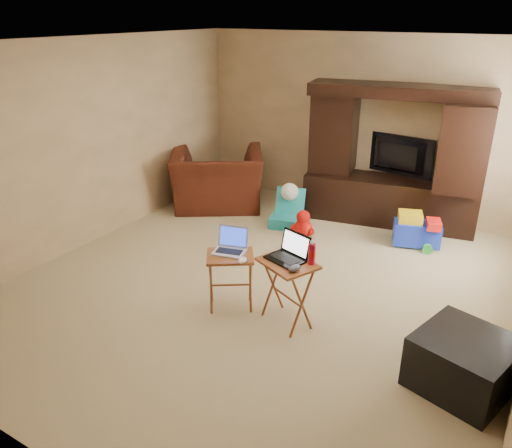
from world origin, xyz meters
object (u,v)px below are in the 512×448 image
Objects in this scene: mouse_right at (295,268)px; laptop_right at (285,248)px; tray_table_right at (287,293)px; mouse_left at (243,260)px; child_rocker at (285,208)px; ottoman at (464,363)px; push_toy at (417,230)px; tray_table_left at (231,281)px; laptop_left at (229,242)px; plush_toy at (303,224)px; recliner at (218,179)px; water_bottle at (312,254)px; television at (396,156)px; entertainment_center at (393,157)px.

laptop_right is at bearing 140.53° from mouse_right.
tray_table_right is at bearing 137.29° from mouse_right.
child_rocker is at bearing 107.60° from mouse_left.
ottoman is at bearing -52.39° from child_rocker.
push_toy is at bearing 112.12° from ottoman.
child_rocker is 2.35m from laptop_right.
tray_table_left is 1.91× the size of laptop_left.
mouse_left reaches higher than plush_toy.
recliner reaches higher than child_rocker.
plush_toy is 2.19m from mouse_right.
laptop_right is (2.29, -2.17, 0.34)m from recliner.
recliner reaches higher than mouse_right.
plush_toy is 2.06m from water_bottle.
plush_toy is 0.65× the size of tray_table_left.
child_rocker is 2.41m from water_bottle.
laptop_right is (0.56, 0.07, 0.48)m from tray_table_left.
tray_table_left reaches higher than plush_toy.
television reaches higher than tray_table_right.
child_rocker is at bearing 123.48° from water_bottle.
push_toy is 2.44m from tray_table_right.
plush_toy is 2.03m from laptop_right.
push_toy is 2.62m from ottoman.
tray_table_left is 0.74m from laptop_right.
tray_table_right is at bearing -9.20° from laptop_right.
plush_toy is at bearing -135.65° from entertainment_center.
mouse_right is (0.54, 0.00, 0.07)m from mouse_left.
mouse_left is at bearing -54.70° from tray_table_left.
push_toy is 2.38m from water_bottle.
push_toy is at bearing 91.64° from laptop_right.
mouse_right is at bearing -66.45° from plush_toy.
plush_toy is (0.38, -0.21, -0.07)m from child_rocker.
television is at bearing 167.86° from recliner.
tray_table_left is at bearing -170.71° from water_bottle.
laptop_right is at bearing 177.81° from tray_table_right.
ottoman is 1.51m from water_bottle.
tray_table_left is (-0.65, -2.99, -0.65)m from entertainment_center.
plush_toy is 3.01m from ottoman.
laptop_right is at bearing -27.01° from tray_table_left.
television is at bearing 91.35° from mouse_right.
child_rocker is 2.17m from laptop_left.
tray_table_right is (0.72, -1.84, 0.13)m from plush_toy.
water_bottle is (0.20, 0.08, 0.42)m from tray_table_right.
ottoman is at bearing -5.96° from water_bottle.
laptop_left is at bearing -91.56° from child_rocker.
tray_table_left is at bearing 87.07° from television.
laptop_right reaches higher than plush_toy.
plush_toy is at bearing -43.40° from child_rocker.
tray_table_right is at bearing 97.77° from television.
child_rocker is 1.70× the size of laptop_left.
tray_table_left is at bearing -155.42° from laptop_right.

